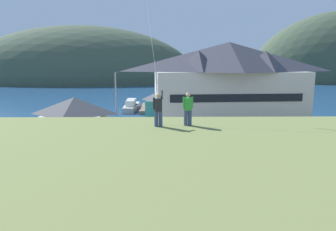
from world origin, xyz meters
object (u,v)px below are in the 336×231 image
(parked_car_mid_row_center, at_px, (296,142))
(parked_car_back_row_right, at_px, (129,144))
(wharf_dock, at_px, (149,108))
(parked_car_corner_spot, at_px, (117,164))
(person_kite_flyer, at_px, (158,108))
(person_companion, at_px, (188,108))
(parked_car_mid_row_near, at_px, (11,163))
(parked_car_mid_row_far, at_px, (21,140))
(harbor_lodge, at_px, (228,80))
(storage_shed_waterside, at_px, (161,104))
(moored_boat_wharfside, at_px, (132,106))
(moored_boat_outer_mooring, at_px, (166,105))
(parked_car_back_row_left, at_px, (175,161))
(storage_shed_near_lot, at_px, (75,121))
(moored_boat_inner_slip, at_px, (131,108))
(parking_light_pole, at_px, (116,102))
(parked_car_front_row_red, at_px, (212,143))

(parked_car_mid_row_center, bearing_deg, parked_car_back_row_right, -178.69)
(wharf_dock, height_order, parked_car_corner_spot, parked_car_corner_spot)
(person_kite_flyer, height_order, person_companion, person_kite_flyer)
(person_kite_flyer, bearing_deg, parked_car_mid_row_near, 145.11)
(parked_car_mid_row_center, distance_m, parked_car_mid_row_far, 29.22)
(harbor_lodge, height_order, storage_shed_waterside, harbor_lodge)
(moored_boat_wharfside, xyz_separation_m, person_companion, (7.50, -42.87, 6.24))
(storage_shed_waterside, relative_size, person_kite_flyer, 2.90)
(moored_boat_outer_mooring, bearing_deg, parked_car_mid_row_center, -65.04)
(wharf_dock, relative_size, moored_boat_outer_mooring, 1.90)
(parked_car_back_row_left, xyz_separation_m, parked_car_corner_spot, (-4.78, -0.70, 0.00))
(parked_car_mid_row_center, height_order, parked_car_corner_spot, same)
(storage_shed_near_lot, relative_size, moored_boat_inner_slip, 1.07)
(moored_boat_outer_mooring, xyz_separation_m, parking_light_pole, (-5.99, -23.93, 3.92))
(person_kite_flyer, bearing_deg, parked_car_corner_spot, 113.35)
(storage_shed_waterside, bearing_deg, person_companion, -86.94)
(parking_light_pole, bearing_deg, storage_shed_waterside, 69.16)
(storage_shed_waterside, distance_m, wharf_dock, 9.77)
(storage_shed_waterside, distance_m, person_companion, 33.01)
(storage_shed_near_lot, distance_m, moored_boat_wharfside, 26.20)
(moored_boat_wharfside, relative_size, parked_car_back_row_right, 1.66)
(storage_shed_near_lot, distance_m, moored_boat_inner_slip, 23.66)
(storage_shed_near_lot, height_order, parked_car_back_row_left, storage_shed_near_lot)
(parked_car_back_row_right, bearing_deg, moored_boat_inner_slip, 95.67)
(storage_shed_near_lot, relative_size, wharf_dock, 0.66)
(parked_car_back_row_right, bearing_deg, parked_car_mid_row_near, -148.40)
(parked_car_back_row_right, bearing_deg, parked_car_back_row_left, -50.09)
(parked_car_front_row_red, bearing_deg, parked_car_corner_spot, -144.73)
(storage_shed_near_lot, relative_size, storage_shed_waterside, 1.33)
(storage_shed_near_lot, height_order, parked_car_mid_row_far, storage_shed_near_lot)
(storage_shed_near_lot, bearing_deg, storage_shed_waterside, 59.33)
(wharf_dock, distance_m, parked_car_mid_row_center, 32.05)
(parking_light_pole, bearing_deg, moored_boat_outer_mooring, 75.95)
(moored_boat_inner_slip, bearing_deg, harbor_lodge, -31.22)
(person_companion, bearing_deg, moored_boat_outer_mooring, 91.11)
(storage_shed_waterside, height_order, wharf_dock, storage_shed_waterside)
(parked_car_mid_row_far, height_order, person_companion, person_companion)
(moored_boat_wharfside, xyz_separation_m, parked_car_back_row_right, (2.69, -28.77, 0.34))
(parked_car_corner_spot, height_order, parked_car_mid_row_far, same)
(harbor_lodge, distance_m, parked_car_mid_row_center, 17.35)
(parked_car_front_row_red, relative_size, parked_car_corner_spot, 1.00)
(wharf_dock, relative_size, person_companion, 6.27)
(parked_car_mid_row_far, xyz_separation_m, person_companion, (16.64, -15.88, 5.90))
(moored_boat_wharfside, bearing_deg, parked_car_corner_spot, -86.12)
(storage_shed_waterside, xyz_separation_m, parked_car_mid_row_near, (-12.26, -24.21, -1.37))
(storage_shed_near_lot, height_order, wharf_dock, storage_shed_near_lot)
(parked_car_front_row_red, distance_m, parked_car_corner_spot, 10.86)
(moored_boat_inner_slip, distance_m, parked_car_mid_row_center, 32.61)
(moored_boat_wharfside, distance_m, parked_car_mid_row_center, 34.74)
(storage_shed_waterside, distance_m, person_kite_flyer, 33.21)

